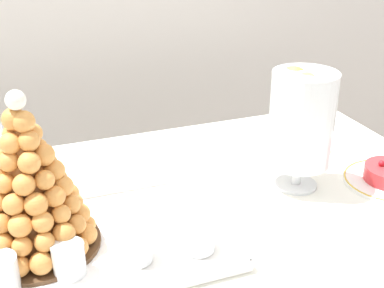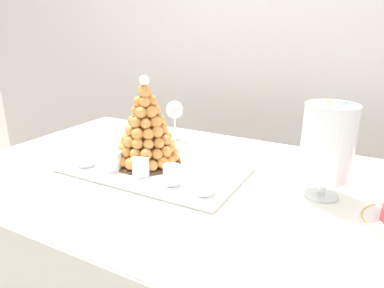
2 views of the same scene
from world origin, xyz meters
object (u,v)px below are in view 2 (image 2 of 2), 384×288
at_px(dessert_cup_left, 86,158).
at_px(dessert_cup_right, 204,185).
at_px(dessert_cup_centre, 141,168).
at_px(wine_glass, 175,111).
at_px(macaron_goblet, 328,143).
at_px(dessert_cup_mid_left, 113,161).
at_px(dessert_cup_mid_right, 172,175).
at_px(serving_tray, 154,168).
at_px(croquembouche, 146,130).

bearing_deg(dessert_cup_left, dessert_cup_right, 0.64).
bearing_deg(dessert_cup_centre, dessert_cup_left, -175.41).
bearing_deg(wine_glass, macaron_goblet, -21.65).
distance_m(dessert_cup_mid_left, dessert_cup_centre, 0.11).
bearing_deg(dessert_cup_mid_right, serving_tray, 146.54).
bearing_deg(dessert_cup_mid_right, dessert_cup_mid_left, 179.27).
distance_m(serving_tray, dessert_cup_left, 0.23).
xyz_separation_m(dessert_cup_right, macaron_goblet, (0.29, 0.15, 0.12)).
distance_m(serving_tray, dessert_cup_mid_right, 0.14).
bearing_deg(macaron_goblet, serving_tray, -172.58).
distance_m(croquembouche, dessert_cup_centre, 0.14).
bearing_deg(wine_glass, dessert_cup_mid_right, -60.24).
xyz_separation_m(dessert_cup_mid_right, dessert_cup_right, (0.11, -0.01, -0.00)).
bearing_deg(macaron_goblet, dessert_cup_mid_right, -160.32).
distance_m(dessert_cup_mid_left, wine_glass, 0.39).
bearing_deg(dessert_cup_mid_left, dessert_cup_right, -1.71).
bearing_deg(dessert_cup_mid_right, dessert_cup_centre, 177.40).
xyz_separation_m(serving_tray, dessert_cup_centre, (-0.00, -0.07, 0.03)).
xyz_separation_m(dessert_cup_mid_left, macaron_goblet, (0.62, 0.14, 0.12)).
height_order(dessert_cup_left, dessert_cup_mid_left, dessert_cup_mid_left).
relative_size(dessert_cup_centre, wine_glass, 0.35).
xyz_separation_m(dessert_cup_mid_left, dessert_cup_mid_right, (0.22, -0.00, -0.00)).
relative_size(dessert_cup_mid_left, dessert_cup_mid_right, 1.03).
bearing_deg(dessert_cup_mid_left, dessert_cup_mid_right, -0.73).
distance_m(dessert_cup_right, wine_glass, 0.52).
xyz_separation_m(dessert_cup_left, dessert_cup_mid_right, (0.33, 0.01, 0.00)).
relative_size(croquembouche, dessert_cup_centre, 5.17).
relative_size(dessert_cup_mid_left, wine_glass, 0.37).
bearing_deg(croquembouche, wine_glass, 102.67).
relative_size(serving_tray, croquembouche, 1.98).
distance_m(dessert_cup_left, dessert_cup_mid_right, 0.33).
xyz_separation_m(dessert_cup_mid_left, dessert_cup_right, (0.33, -0.01, -0.00)).
distance_m(dessert_cup_left, wine_glass, 0.42).
bearing_deg(wine_glass, dessert_cup_centre, -74.32).
relative_size(dessert_cup_left, dessert_cup_right, 0.94).
xyz_separation_m(dessert_cup_centre, macaron_goblet, (0.51, 0.14, 0.12)).
height_order(macaron_goblet, wine_glass, macaron_goblet).
height_order(croquembouche, macaron_goblet, croquembouche).
height_order(croquembouche, dessert_cup_mid_left, croquembouche).
bearing_deg(serving_tray, dessert_cup_left, -157.71).
bearing_deg(dessert_cup_left, serving_tray, 22.29).
bearing_deg(croquembouche, serving_tray, -31.06).
bearing_deg(dessert_cup_right, croquembouche, 157.82).
xyz_separation_m(serving_tray, macaron_goblet, (0.51, 0.07, 0.15)).
xyz_separation_m(dessert_cup_mid_left, wine_glass, (-0.00, 0.38, 0.08)).
relative_size(serving_tray, dessert_cup_mid_right, 10.09).
bearing_deg(dessert_cup_left, dessert_cup_mid_right, 2.08).
height_order(serving_tray, macaron_goblet, macaron_goblet).
distance_m(dessert_cup_centre, dessert_cup_mid_right, 0.11).
xyz_separation_m(croquembouche, macaron_goblet, (0.55, 0.04, 0.03)).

